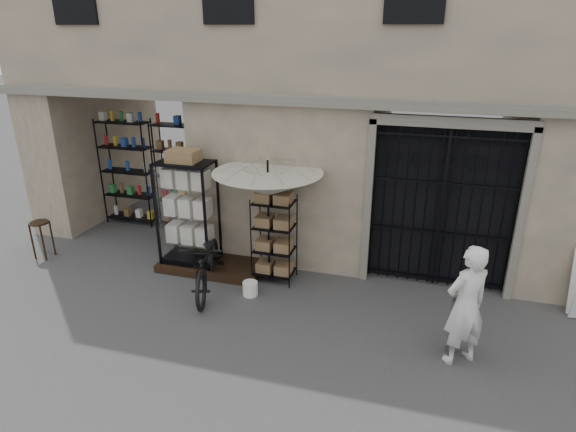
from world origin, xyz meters
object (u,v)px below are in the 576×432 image
(market_umbrella, at_px, (268,178))
(wooden_stool, at_px, (42,239))
(wire_rack, at_px, (274,240))
(white_bucket, at_px, (250,288))
(display_cabinet, at_px, (188,218))
(shopkeeper, at_px, (457,360))
(steel_bollard, at_px, (454,326))
(bicycle, at_px, (210,289))

(market_umbrella, height_order, wooden_stool, market_umbrella)
(wire_rack, height_order, white_bucket, wire_rack)
(display_cabinet, bearing_deg, shopkeeper, -4.24)
(steel_bollard, xyz_separation_m, shopkeeper, (0.09, -0.17, -0.43))
(market_umbrella, bearing_deg, display_cabinet, 179.61)
(wire_rack, relative_size, wooden_stool, 2.09)
(market_umbrella, distance_m, white_bucket, 1.97)
(wire_rack, bearing_deg, shopkeeper, -4.10)
(wire_rack, bearing_deg, display_cabinet, -158.39)
(wooden_stool, height_order, shopkeeper, wooden_stool)
(wire_rack, xyz_separation_m, white_bucket, (-0.24, -0.67, -0.67))
(market_umbrella, xyz_separation_m, bicycle, (-0.91, -0.67, -1.98))
(market_umbrella, relative_size, bicycle, 1.38)
(bicycle, bearing_deg, white_bucket, -14.15)
(market_umbrella, bearing_deg, steel_bollard, -22.51)
(white_bucket, relative_size, shopkeeper, 0.15)
(market_umbrella, xyz_separation_m, white_bucket, (-0.14, -0.66, -1.85))
(market_umbrella, distance_m, shopkeeper, 4.15)
(bicycle, relative_size, shopkeeper, 1.11)
(white_bucket, distance_m, shopkeeper, 3.56)
(wire_rack, height_order, shopkeeper, wire_rack)
(market_umbrella, relative_size, white_bucket, 10.44)
(market_umbrella, xyz_separation_m, wooden_stool, (-4.72, -0.41, -1.57))
(wire_rack, height_order, market_umbrella, market_umbrella)
(wire_rack, bearing_deg, bicycle, -124.34)
(display_cabinet, relative_size, bicycle, 1.08)
(display_cabinet, height_order, steel_bollard, display_cabinet)
(steel_bollard, bearing_deg, wooden_stool, 173.37)
(white_bucket, xyz_separation_m, shopkeeper, (3.45, -0.86, -0.13))
(market_umbrella, distance_m, wooden_stool, 4.99)
(white_bucket, height_order, wooden_stool, wooden_stool)
(display_cabinet, distance_m, bicycle, 1.43)
(wire_rack, height_order, wooden_stool, wire_rack)
(wooden_stool, bearing_deg, wire_rack, 5.13)
(wire_rack, bearing_deg, white_bucket, -88.04)
(market_umbrella, distance_m, steel_bollard, 3.82)
(wooden_stool, bearing_deg, white_bucket, -3.03)
(white_bucket, xyz_separation_m, wooden_stool, (-4.58, 0.24, 0.28))
(wooden_stool, bearing_deg, display_cabinet, 7.77)
(wire_rack, xyz_separation_m, bicycle, (-1.01, -0.69, -0.80))
(wire_rack, distance_m, wooden_stool, 4.85)
(bicycle, height_order, shopkeeper, bicycle)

